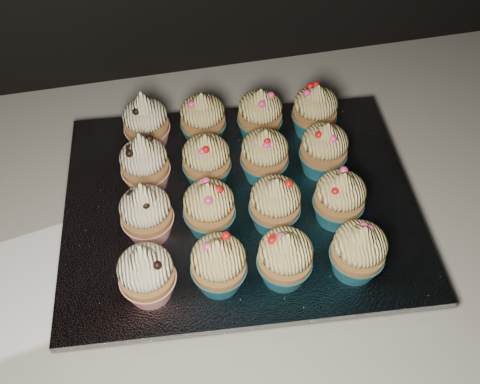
# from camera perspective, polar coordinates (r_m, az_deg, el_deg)

# --- Properties ---
(cabinet) EXTENTS (2.40, 0.60, 0.86)m
(cabinet) POSITION_cam_1_polar(r_m,az_deg,el_deg) (1.15, 3.76, -15.01)
(cabinet) COLOR black
(cabinet) RESTS_ON ground
(worktop) EXTENTS (2.44, 0.64, 0.04)m
(worktop) POSITION_cam_1_polar(r_m,az_deg,el_deg) (0.76, 5.49, -1.14)
(worktop) COLOR beige
(worktop) RESTS_ON cabinet
(napkin) EXTENTS (0.18, 0.18, 0.00)m
(napkin) POSITION_cam_1_polar(r_m,az_deg,el_deg) (0.71, -20.52, -9.11)
(napkin) COLOR white
(napkin) RESTS_ON worktop
(baking_tray) EXTENTS (0.44, 0.36, 0.02)m
(baking_tray) POSITION_cam_1_polar(r_m,az_deg,el_deg) (0.71, 0.00, -1.97)
(baking_tray) COLOR black
(baking_tray) RESTS_ON worktop
(foil_lining) EXTENTS (0.48, 0.39, 0.01)m
(foil_lining) POSITION_cam_1_polar(r_m,az_deg,el_deg) (0.70, 0.00, -1.13)
(foil_lining) COLOR silver
(foil_lining) RESTS_ON baking_tray
(cupcake_0) EXTENTS (0.06, 0.06, 0.10)m
(cupcake_0) POSITION_cam_1_polar(r_m,az_deg,el_deg) (0.60, -9.95, -8.54)
(cupcake_0) COLOR red
(cupcake_0) RESTS_ON foil_lining
(cupcake_1) EXTENTS (0.06, 0.06, 0.08)m
(cupcake_1) POSITION_cam_1_polar(r_m,az_deg,el_deg) (0.60, -2.30, -7.71)
(cupcake_1) COLOR #196577
(cupcake_1) RESTS_ON foil_lining
(cupcake_2) EXTENTS (0.06, 0.06, 0.08)m
(cupcake_2) POSITION_cam_1_polar(r_m,az_deg,el_deg) (0.60, 4.82, -7.02)
(cupcake_2) COLOR #196577
(cupcake_2) RESTS_ON foil_lining
(cupcake_3) EXTENTS (0.06, 0.06, 0.08)m
(cupcake_3) POSITION_cam_1_polar(r_m,az_deg,el_deg) (0.62, 12.50, -6.15)
(cupcake_3) COLOR #196577
(cupcake_3) RESTS_ON foil_lining
(cupcake_4) EXTENTS (0.06, 0.06, 0.10)m
(cupcake_4) POSITION_cam_1_polar(r_m,az_deg,el_deg) (0.64, -9.96, -2.20)
(cupcake_4) COLOR red
(cupcake_4) RESTS_ON foil_lining
(cupcake_5) EXTENTS (0.06, 0.06, 0.08)m
(cupcake_5) POSITION_cam_1_polar(r_m,az_deg,el_deg) (0.64, -3.31, -1.74)
(cupcake_5) COLOR #196577
(cupcake_5) RESTS_ON foil_lining
(cupcake_6) EXTENTS (0.06, 0.06, 0.08)m
(cupcake_6) POSITION_cam_1_polar(r_m,az_deg,el_deg) (0.64, 3.75, -1.27)
(cupcake_6) COLOR #196577
(cupcake_6) RESTS_ON foil_lining
(cupcake_7) EXTENTS (0.06, 0.06, 0.08)m
(cupcake_7) POSITION_cam_1_polar(r_m,az_deg,el_deg) (0.66, 10.56, -0.67)
(cupcake_7) COLOR #196577
(cupcake_7) RESTS_ON foil_lining
(cupcake_8) EXTENTS (0.06, 0.06, 0.10)m
(cupcake_8) POSITION_cam_1_polar(r_m,az_deg,el_deg) (0.69, -10.14, 2.98)
(cupcake_8) COLOR red
(cupcake_8) RESTS_ON foil_lining
(cupcake_9) EXTENTS (0.06, 0.06, 0.08)m
(cupcake_9) POSITION_cam_1_polar(r_m,az_deg,el_deg) (0.69, -3.59, 3.37)
(cupcake_9) COLOR #196577
(cupcake_9) RESTS_ON foil_lining
(cupcake_10) EXTENTS (0.06, 0.06, 0.08)m
(cupcake_10) POSITION_cam_1_polar(r_m,az_deg,el_deg) (0.69, 2.63, 3.91)
(cupcake_10) COLOR #196577
(cupcake_10) RESTS_ON foil_lining
(cupcake_11) EXTENTS (0.06, 0.06, 0.08)m
(cupcake_11) POSITION_cam_1_polar(r_m,az_deg,el_deg) (0.71, 8.93, 4.51)
(cupcake_11) COLOR #196577
(cupcake_11) RESTS_ON foil_lining
(cupcake_12) EXTENTS (0.06, 0.06, 0.10)m
(cupcake_12) POSITION_cam_1_polar(r_m,az_deg,el_deg) (0.75, -10.00, 7.32)
(cupcake_12) COLOR red
(cupcake_12) RESTS_ON foil_lining
(cupcake_13) EXTENTS (0.06, 0.06, 0.08)m
(cupcake_13) POSITION_cam_1_polar(r_m,az_deg,el_deg) (0.74, -3.98, 7.75)
(cupcake_13) COLOR #196577
(cupcake_13) RESTS_ON foil_lining
(cupcake_14) EXTENTS (0.06, 0.06, 0.08)m
(cupcake_14) POSITION_cam_1_polar(r_m,az_deg,el_deg) (0.75, 2.14, 8.19)
(cupcake_14) COLOR #196577
(cupcake_14) RESTS_ON foil_lining
(cupcake_15) EXTENTS (0.06, 0.06, 0.08)m
(cupcake_15) POSITION_cam_1_polar(r_m,az_deg,el_deg) (0.76, 7.98, 8.53)
(cupcake_15) COLOR #196577
(cupcake_15) RESTS_ON foil_lining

